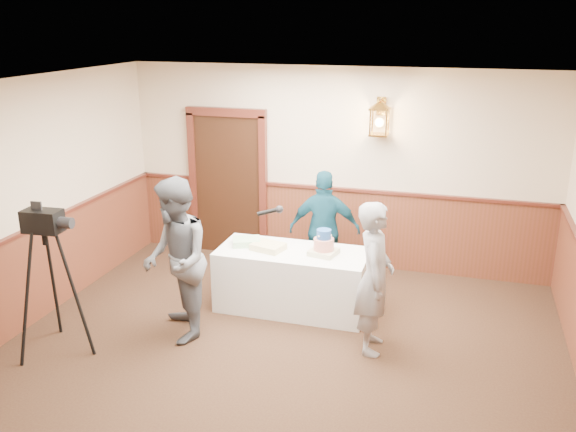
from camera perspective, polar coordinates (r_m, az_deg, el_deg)
name	(u,v)px	position (r m, az deg, el deg)	size (l,w,h in m)	color
ground	(254,397)	(5.99, -3.16, -16.57)	(7.00, 7.00, 0.00)	#311B13
room_shell	(262,229)	(5.70, -2.42, -1.23)	(6.02, 7.02, 2.81)	beige
display_table	(293,280)	(7.44, 0.44, -5.96)	(1.80, 0.80, 0.75)	white
tiered_cake	(324,245)	(7.15, 3.36, -2.70)	(0.36, 0.36, 0.31)	beige
sheet_cake_yellow	(268,247)	(7.32, -1.87, -2.88)	(0.37, 0.28, 0.08)	#D6C880
sheet_cake_green	(246,242)	(7.49, -3.91, -2.40)	(0.33, 0.27, 0.08)	#A9F0A9
interviewer	(176,260)	(6.70, -10.45, -4.10)	(1.60, 1.11, 1.82)	#575960
baker	(374,278)	(6.43, 8.09, -5.75)	(0.60, 0.40, 1.65)	gray
assistant_p	(325,230)	(7.91, 3.45, -1.30)	(0.92, 0.38, 1.57)	#134256
tv_camera_rig	(52,290)	(6.84, -21.24, -6.45)	(0.62, 0.58, 1.58)	black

